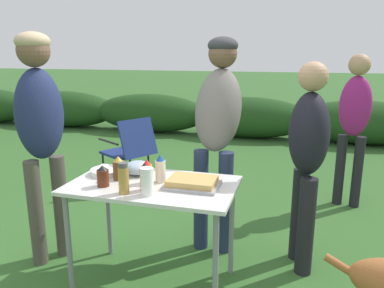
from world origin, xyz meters
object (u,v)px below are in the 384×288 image
(standing_person_in_dark_puffer, at_px, (40,123))
(standing_person_in_gray_fleece, at_px, (218,118))
(folding_table, at_px, (153,194))
(mayo_bottle, at_px, (160,169))
(mustard_bottle, at_px, (147,172))
(beer_bottle, at_px, (119,169))
(paper_cup_stack, at_px, (147,182))
(spice_jar, at_px, (124,179))
(camp_chair_green_behind_table, at_px, (130,148))
(food_tray, at_px, (192,183))
(mixing_bowl, at_px, (138,168))
(plate_stack, at_px, (106,172))
(standing_person_in_olive_jacket, at_px, (354,116))
(bbq_sauce_bottle, at_px, (103,176))
(standing_person_in_navy_coat, at_px, (308,150))
(hot_sauce_bottle, at_px, (145,177))

(standing_person_in_dark_puffer, bearing_deg, standing_person_in_gray_fleece, -31.15)
(folding_table, xyz_separation_m, standing_person_in_gray_fleece, (0.29, 0.70, 0.41))
(mayo_bottle, bearing_deg, standing_person_in_dark_puffer, 177.26)
(mustard_bottle, height_order, beer_bottle, beer_bottle)
(folding_table, bearing_deg, paper_cup_stack, -77.33)
(spice_jar, distance_m, mustard_bottle, 0.22)
(standing_person_in_dark_puffer, relative_size, camp_chair_green_behind_table, 2.07)
(food_tray, relative_size, mixing_bowl, 1.80)
(standing_person_in_gray_fleece, height_order, standing_person_in_dark_puffer, standing_person_in_dark_puffer)
(standing_person_in_dark_puffer, bearing_deg, folding_table, -63.86)
(plate_stack, height_order, standing_person_in_olive_jacket, standing_person_in_olive_jacket)
(mixing_bowl, xyz_separation_m, camp_chair_green_behind_table, (-0.85, 1.67, -0.32))
(folding_table, height_order, standing_person_in_olive_jacket, standing_person_in_olive_jacket)
(food_tray, bearing_deg, standing_person_in_olive_jacket, 57.29)
(bbq_sauce_bottle, distance_m, standing_person_in_dark_puffer, 0.70)
(beer_bottle, height_order, standing_person_in_navy_coat, standing_person_in_navy_coat)
(spice_jar, distance_m, standing_person_in_dark_puffer, 0.88)
(plate_stack, relative_size, spice_jar, 1.15)
(standing_person_in_olive_jacket, bearing_deg, beer_bottle, -120.20)
(hot_sauce_bottle, height_order, mayo_bottle, mayo_bottle)
(beer_bottle, bearing_deg, mustard_bottle, -4.19)
(paper_cup_stack, height_order, standing_person_in_gray_fleece, standing_person_in_gray_fleece)
(beer_bottle, bearing_deg, standing_person_in_navy_coat, 22.29)
(food_tray, xyz_separation_m, beer_bottle, (-0.52, -0.00, 0.05))
(mayo_bottle, bearing_deg, beer_bottle, -174.78)
(mixing_bowl, relative_size, standing_person_in_gray_fleece, 0.11)
(bbq_sauce_bottle, distance_m, spice_jar, 0.20)
(food_tray, bearing_deg, standing_person_in_dark_puffer, 176.69)
(mixing_bowl, distance_m, standing_person_in_gray_fleece, 0.77)
(mixing_bowl, height_order, standing_person_in_olive_jacket, standing_person_in_olive_jacket)
(food_tray, relative_size, standing_person_in_dark_puffer, 0.20)
(standing_person_in_navy_coat, bearing_deg, food_tray, -68.39)
(paper_cup_stack, distance_m, bbq_sauce_bottle, 0.34)
(mustard_bottle, bearing_deg, plate_stack, 164.84)
(standing_person_in_dark_puffer, bearing_deg, plate_stack, -57.56)
(camp_chair_green_behind_table, bearing_deg, standing_person_in_olive_jacket, -58.75)
(plate_stack, bearing_deg, beer_bottle, -30.05)
(standing_person_in_navy_coat, bearing_deg, standing_person_in_dark_puffer, -90.54)
(mixing_bowl, height_order, camp_chair_green_behind_table, mixing_bowl)
(hot_sauce_bottle, distance_m, camp_chair_green_behind_table, 2.23)
(spice_jar, xyz_separation_m, mustard_bottle, (0.07, 0.21, -0.02))
(paper_cup_stack, height_order, standing_person_in_olive_jacket, standing_person_in_olive_jacket)
(plate_stack, height_order, mixing_bowl, mixing_bowl)
(folding_table, distance_m, standing_person_in_navy_coat, 1.13)
(mustard_bottle, relative_size, standing_person_in_dark_puffer, 0.09)
(plate_stack, bearing_deg, bbq_sauce_bottle, -66.23)
(food_tray, xyz_separation_m, mustard_bottle, (-0.31, -0.02, 0.05))
(standing_person_in_gray_fleece, height_order, standing_person_in_navy_coat, standing_person_in_gray_fleece)
(food_tray, distance_m, plate_stack, 0.66)
(bbq_sauce_bottle, relative_size, hot_sauce_bottle, 0.78)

